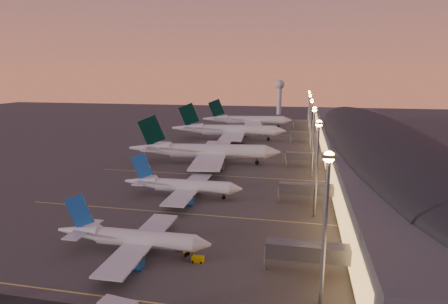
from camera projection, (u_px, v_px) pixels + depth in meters
ground at (185, 207)px, 106.98m from camera, size 700.00×700.00×0.00m
airliner_narrow_south at (133, 238)px, 79.19m from camera, size 34.43×30.64×12.34m
airliner_narrow_north at (182, 186)px, 115.36m from camera, size 37.53×33.41×13.46m
airliner_wide_near at (204, 151)px, 158.17m from camera, size 64.47×59.16×20.63m
airliner_wide_mid at (228, 130)px, 215.83m from camera, size 66.52×60.82×21.27m
airliner_wide_far at (247, 120)px, 265.46m from camera, size 63.54×58.52×20.36m
terminal_building at (372, 141)px, 162.21m from camera, size 56.35×255.00×17.46m
light_masts at (312, 122)px, 158.46m from camera, size 2.20×217.20×25.90m
radar_tower at (279, 91)px, 349.65m from camera, size 9.00×9.00×32.50m
lane_markings at (216, 172)px, 145.31m from camera, size 90.00×180.36×0.00m
baggage_tug_a at (185, 249)px, 80.21m from camera, size 3.37×1.59×0.99m
baggage_tug_b at (196, 259)px, 75.78m from camera, size 3.68×1.70×1.09m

